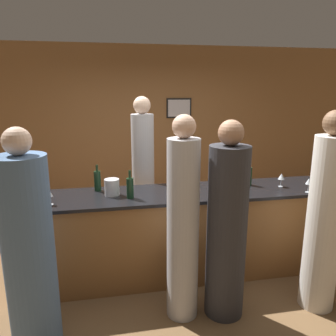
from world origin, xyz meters
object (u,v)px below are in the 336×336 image
(ice_bucket, at_px, (112,187))
(bartender, at_px, (143,179))
(wine_bottle_1, at_px, (249,176))
(guest_0, at_px, (325,219))
(guest_2, at_px, (227,229))
(wine_bottle_0, at_px, (97,181))
(guest_3, at_px, (29,251))
(guest_1, at_px, (183,226))
(wine_bottle_2, at_px, (130,188))

(ice_bucket, bearing_deg, bartender, 58.98)
(wine_bottle_1, height_order, ice_bucket, wine_bottle_1)
(guest_0, height_order, guest_2, guest_0)
(wine_bottle_0, relative_size, ice_bucket, 1.66)
(guest_3, distance_m, wine_bottle_1, 2.45)
(guest_1, bearing_deg, bartender, 97.96)
(guest_0, bearing_deg, bartender, 135.19)
(wine_bottle_2, height_order, ice_bucket, wine_bottle_2)
(bartender, bearing_deg, guest_1, 97.96)
(guest_2, bearing_deg, wine_bottle_2, 141.97)
(guest_2, distance_m, ice_bucket, 1.28)
(bartender, height_order, ice_bucket, bartender)
(guest_3, relative_size, wine_bottle_0, 6.21)
(bartender, xyz_separation_m, ice_bucket, (-0.41, -0.68, 0.12))
(wine_bottle_2, bearing_deg, guest_0, -21.98)
(wine_bottle_1, bearing_deg, guest_1, -140.49)
(guest_2, bearing_deg, guest_1, 172.98)
(guest_0, height_order, guest_3, guest_0)
(wine_bottle_0, xyz_separation_m, ice_bucket, (0.15, -0.19, -0.03))
(guest_0, distance_m, wine_bottle_1, 1.00)
(bartender, height_order, wine_bottle_1, bartender)
(bartender, xyz_separation_m, guest_2, (0.59, -1.44, -0.10))
(wine_bottle_0, bearing_deg, guest_1, -50.34)
(wine_bottle_0, bearing_deg, ice_bucket, -51.50)
(bartender, xyz_separation_m, guest_0, (1.52, -1.51, -0.05))
(guest_3, relative_size, wine_bottle_1, 6.53)
(guest_0, bearing_deg, guest_2, 175.82)
(wine_bottle_0, bearing_deg, guest_0, -26.26)
(guest_3, bearing_deg, wine_bottle_2, 39.73)
(ice_bucket, bearing_deg, guest_2, -37.59)
(guest_1, bearing_deg, ice_bucket, 129.96)
(guest_1, relative_size, ice_bucket, 10.68)
(guest_0, relative_size, wine_bottle_0, 6.52)
(wine_bottle_1, bearing_deg, guest_3, -157.60)
(bartender, relative_size, wine_bottle_2, 6.74)
(guest_1, xyz_separation_m, guest_2, (0.39, -0.05, -0.04))
(guest_2, relative_size, ice_bucket, 10.42)
(guest_3, distance_m, ice_bucket, 1.10)
(guest_2, bearing_deg, guest_3, -177.44)
(guest_0, xyz_separation_m, guest_1, (-1.33, 0.12, -0.01))
(bartender, bearing_deg, guest_0, 135.19)
(wine_bottle_2, relative_size, ice_bucket, 1.68)
(guest_1, bearing_deg, guest_0, -5.03)
(guest_0, relative_size, guest_1, 1.02)
(wine_bottle_1, distance_m, ice_bucket, 1.58)
(guest_2, distance_m, guest_3, 1.67)
(guest_1, xyz_separation_m, ice_bucket, (-0.60, 0.72, 0.18))
(guest_0, height_order, wine_bottle_0, guest_0)
(guest_3, bearing_deg, bartender, 54.53)
(guest_2, xyz_separation_m, ice_bucket, (-1.00, 0.77, 0.22))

